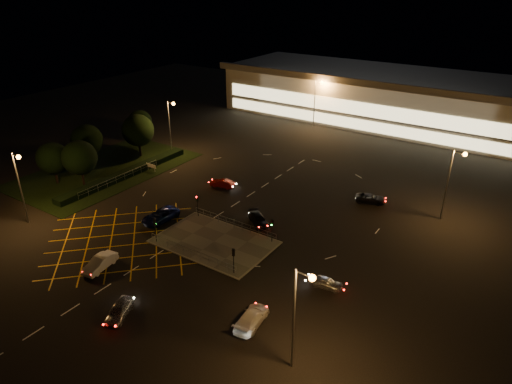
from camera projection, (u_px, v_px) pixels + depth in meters
The scene contains 27 objects.
ground at pixel (212, 231), 59.53m from camera, with size 180.00×180.00×0.00m, color black.
pedestrian_island at pixel (214, 242), 57.00m from camera, with size 14.00×9.00×0.12m, color #4C4944.
grass_verge at pixel (106, 170), 78.07m from camera, with size 18.00×30.00×0.08m, color black.
hedge at pixel (126, 174), 75.36m from camera, with size 2.00×26.00×1.00m, color black.
supermarket at pixel (382, 96), 103.70m from camera, with size 72.00×26.50×10.50m.
streetlight_sw at pixel (20, 179), 58.53m from camera, with size 1.78×0.56×10.03m.
streetlight_se at pixel (299, 307), 35.94m from camera, with size 1.78×0.56×10.03m.
streetlight_nw at pixel (171, 120), 82.03m from camera, with size 1.78×0.56×10.03m.
streetlight_ne at pixel (452, 176), 59.43m from camera, with size 1.78×0.56×10.03m.
streetlight_far_left at pixel (317, 97), 97.50m from camera, with size 1.78×0.56×10.03m.
signal_sw at pixel (155, 226), 56.02m from camera, with size 0.28×0.30×3.15m.
signal_se at pixel (234, 256), 50.00m from camera, with size 0.28×0.30×3.15m.
signal_nw at pixel (197, 201), 62.01m from camera, with size 0.28×0.30×3.15m.
signal_ne at pixel (272, 226), 55.99m from camera, with size 0.28×0.30×3.15m.
tree_a at pixel (53, 158), 71.23m from camera, with size 5.04×5.04×6.86m.
tree_b at pixel (87, 140), 78.10m from camera, with size 5.40×5.40×7.35m.
tree_c at pixel (138, 130), 81.95m from camera, with size 5.76×5.76×7.84m.
tree_d at pixel (140, 122), 89.87m from camera, with size 4.68×4.68×6.37m.
tree_e at pixel (79, 158), 70.58m from camera, with size 5.40×5.40×7.35m.
car_near_silver at pixel (119, 311), 44.36m from camera, with size 1.64×4.08×1.39m, color #A7A9AF.
car_queue_white at pixel (100, 263), 51.62m from camera, with size 1.57×4.50×1.48m, color white.
car_left_blue at pixel (160, 216), 61.69m from camera, with size 2.54×5.50×1.53m, color #0C1549.
car_far_dkgrey at pixel (258, 219), 61.01m from camera, with size 1.80×4.44×1.29m, color black.
car_right_silver at pixel (326, 282), 48.57m from camera, with size 1.43×3.57×1.21m, color #B2B4BA.
car_circ_red at pixel (222, 183), 71.62m from camera, with size 1.34×3.83×1.26m, color maroon.
car_east_grey at pixel (371, 198), 66.81m from camera, with size 2.04×4.43×1.23m, color black.
car_approach_white at pixel (252, 318), 43.40m from camera, with size 1.99×4.90×1.42m, color #BDBDBD.
Camera 1 is at (33.47, -39.60, 30.24)m, focal length 32.00 mm.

